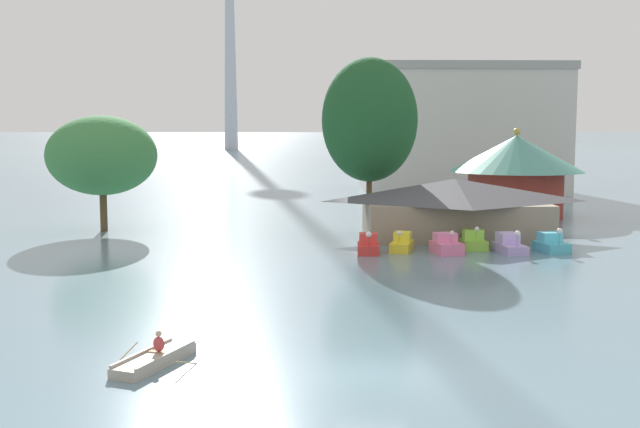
{
  "coord_description": "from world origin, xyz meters",
  "views": [
    {
      "loc": [
        -2.46,
        -26.18,
        8.61
      ],
      "look_at": [
        -1.44,
        19.02,
        3.44
      ],
      "focal_mm": 43.49,
      "sensor_mm": 36.0,
      "label": 1
    }
  ],
  "objects_px": {
    "pedal_boat_yellow": "(402,244)",
    "green_roof_pavilion": "(516,169)",
    "pedal_boat_red": "(368,245)",
    "pedal_boat_pink": "(446,245)",
    "pedal_boat_lavender": "(509,245)",
    "boathouse": "(455,207)",
    "shoreline_tree_tall_left": "(102,156)",
    "pedal_boat_lime": "(474,241)",
    "shoreline_tree_mid": "(370,120)",
    "rowboat_with_rower": "(155,359)",
    "pedal_boat_cyan": "(551,244)",
    "background_building_block": "(458,129)"
  },
  "relations": [
    {
      "from": "pedal_boat_yellow",
      "to": "pedal_boat_cyan",
      "type": "height_order",
      "value": "pedal_boat_cyan"
    },
    {
      "from": "pedal_boat_lime",
      "to": "boathouse",
      "type": "xyz_separation_m",
      "value": [
        -0.25,
        5.63,
        1.85
      ]
    },
    {
      "from": "rowboat_with_rower",
      "to": "green_roof_pavilion",
      "type": "xyz_separation_m",
      "value": [
        25.44,
        44.99,
        4.3
      ]
    },
    {
      "from": "pedal_boat_red",
      "to": "pedal_boat_yellow",
      "type": "bearing_deg",
      "value": 115.04
    },
    {
      "from": "rowboat_with_rower",
      "to": "shoreline_tree_mid",
      "type": "bearing_deg",
      "value": -174.1
    },
    {
      "from": "pedal_boat_yellow",
      "to": "green_roof_pavilion",
      "type": "bearing_deg",
      "value": 162.76
    },
    {
      "from": "shoreline_tree_tall_left",
      "to": "shoreline_tree_mid",
      "type": "bearing_deg",
      "value": -2.75
    },
    {
      "from": "pedal_boat_cyan",
      "to": "shoreline_tree_mid",
      "type": "bearing_deg",
      "value": -143.97
    },
    {
      "from": "pedal_boat_pink",
      "to": "pedal_boat_lavender",
      "type": "distance_m",
      "value": 4.34
    },
    {
      "from": "background_building_block",
      "to": "pedal_boat_red",
      "type": "bearing_deg",
      "value": -107.7
    },
    {
      "from": "pedal_boat_lime",
      "to": "boathouse",
      "type": "bearing_deg",
      "value": -177.14
    },
    {
      "from": "background_building_block",
      "to": "shoreline_tree_tall_left",
      "type": "bearing_deg",
      "value": -133.29
    },
    {
      "from": "shoreline_tree_mid",
      "to": "background_building_block",
      "type": "bearing_deg",
      "value": 69.23
    },
    {
      "from": "boathouse",
      "to": "shoreline_tree_tall_left",
      "type": "bearing_deg",
      "value": 171.02
    },
    {
      "from": "pedal_boat_red",
      "to": "pedal_boat_lavender",
      "type": "distance_m",
      "value": 9.61
    },
    {
      "from": "pedal_boat_red",
      "to": "pedal_boat_cyan",
      "type": "xyz_separation_m",
      "value": [
        12.58,
        0.26,
        0.01
      ]
    },
    {
      "from": "pedal_boat_yellow",
      "to": "shoreline_tree_tall_left",
      "type": "relative_size",
      "value": 0.31
    },
    {
      "from": "shoreline_tree_mid",
      "to": "shoreline_tree_tall_left",
      "type": "bearing_deg",
      "value": 177.25
    },
    {
      "from": "pedal_boat_yellow",
      "to": "shoreline_tree_mid",
      "type": "height_order",
      "value": "shoreline_tree_mid"
    },
    {
      "from": "boathouse",
      "to": "shoreline_tree_mid",
      "type": "bearing_deg",
      "value": 151.82
    },
    {
      "from": "rowboat_with_rower",
      "to": "shoreline_tree_tall_left",
      "type": "relative_size",
      "value": 0.44
    },
    {
      "from": "shoreline_tree_tall_left",
      "to": "shoreline_tree_mid",
      "type": "distance_m",
      "value": 21.9
    },
    {
      "from": "pedal_boat_red",
      "to": "pedal_boat_yellow",
      "type": "relative_size",
      "value": 0.84
    },
    {
      "from": "pedal_boat_red",
      "to": "shoreline_tree_tall_left",
      "type": "xyz_separation_m",
      "value": [
        -20.75,
        11.6,
        5.66
      ]
    },
    {
      "from": "pedal_boat_cyan",
      "to": "pedal_boat_red",
      "type": "bearing_deg",
      "value": -101.28
    },
    {
      "from": "rowboat_with_rower",
      "to": "pedal_boat_yellow",
      "type": "distance_m",
      "value": 28.15
    },
    {
      "from": "pedal_boat_red",
      "to": "shoreline_tree_mid",
      "type": "bearing_deg",
      "value": 178.61
    },
    {
      "from": "pedal_boat_yellow",
      "to": "pedal_boat_lavender",
      "type": "relative_size",
      "value": 0.93
    },
    {
      "from": "shoreline_tree_tall_left",
      "to": "background_building_block",
      "type": "distance_m",
      "value": 53.97
    },
    {
      "from": "pedal_boat_red",
      "to": "pedal_boat_lavender",
      "type": "bearing_deg",
      "value": 93.68
    },
    {
      "from": "boathouse",
      "to": "pedal_boat_lime",
      "type": "bearing_deg",
      "value": -87.45
    },
    {
      "from": "pedal_boat_lime",
      "to": "background_building_block",
      "type": "bearing_deg",
      "value": 170.28
    },
    {
      "from": "shoreline_tree_tall_left",
      "to": "pedal_boat_red",
      "type": "bearing_deg",
      "value": -29.2
    },
    {
      "from": "green_roof_pavilion",
      "to": "shoreline_tree_tall_left",
      "type": "distance_m",
      "value": 37.5
    },
    {
      "from": "pedal_boat_lime",
      "to": "green_roof_pavilion",
      "type": "relative_size",
      "value": 0.18
    },
    {
      "from": "pedal_boat_red",
      "to": "boathouse",
      "type": "xyz_separation_m",
      "value": [
        7.26,
        7.17,
        1.87
      ]
    },
    {
      "from": "pedal_boat_yellow",
      "to": "boathouse",
      "type": "bearing_deg",
      "value": 158.8
    },
    {
      "from": "shoreline_tree_mid",
      "to": "rowboat_with_rower",
      "type": "bearing_deg",
      "value": -107.09
    },
    {
      "from": "boathouse",
      "to": "shoreline_tree_tall_left",
      "type": "distance_m",
      "value": 28.61
    },
    {
      "from": "pedal_boat_yellow",
      "to": "pedal_boat_lime",
      "type": "distance_m",
      "value": 5.14
    },
    {
      "from": "pedal_boat_lime",
      "to": "shoreline_tree_mid",
      "type": "bearing_deg",
      "value": -143.62
    },
    {
      "from": "pedal_boat_pink",
      "to": "boathouse",
      "type": "xyz_separation_m",
      "value": [
        1.99,
        7.36,
        1.85
      ]
    },
    {
      "from": "shoreline_tree_mid",
      "to": "green_roof_pavilion",
      "type": "bearing_deg",
      "value": 34.3
    },
    {
      "from": "pedal_boat_lavender",
      "to": "pedal_boat_pink",
      "type": "bearing_deg",
      "value": -96.31
    },
    {
      "from": "pedal_boat_red",
      "to": "pedal_boat_yellow",
      "type": "xyz_separation_m",
      "value": [
        2.41,
        0.94,
        -0.02
      ]
    },
    {
      "from": "pedal_boat_red",
      "to": "shoreline_tree_mid",
      "type": "relative_size",
      "value": 0.18
    },
    {
      "from": "pedal_boat_lime",
      "to": "shoreline_tree_tall_left",
      "type": "relative_size",
      "value": 0.24
    },
    {
      "from": "pedal_boat_lime",
      "to": "green_roof_pavilion",
      "type": "distance_m",
      "value": 21.07
    },
    {
      "from": "pedal_boat_lavender",
      "to": "shoreline_tree_tall_left",
      "type": "bearing_deg",
      "value": -119.72
    },
    {
      "from": "boathouse",
      "to": "rowboat_with_rower",
      "type": "bearing_deg",
      "value": -118.39
    }
  ]
}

